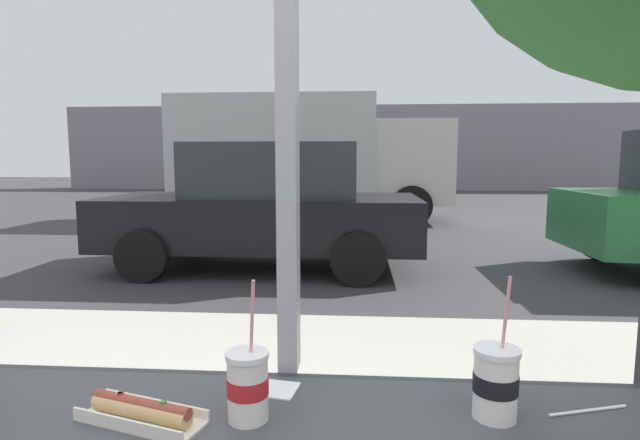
{
  "coord_description": "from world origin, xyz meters",
  "views": [
    {
      "loc": [
        0.17,
        -1.16,
        1.48
      ],
      "look_at": [
        -0.13,
        2.99,
        0.96
      ],
      "focal_mm": 27.98,
      "sensor_mm": 36.0,
      "label": 1
    }
  ],
  "objects_px": {
    "hotdog_tray_near": "(141,411)",
    "parked_car_black": "(266,206)",
    "box_truck": "(306,154)",
    "soda_cup_left": "(248,385)",
    "soda_cup_right": "(496,382)"
  },
  "relations": [
    {
      "from": "soda_cup_left",
      "to": "hotdog_tray_near",
      "type": "xyz_separation_m",
      "value": [
        -0.22,
        -0.03,
        -0.05
      ]
    },
    {
      "from": "box_truck",
      "to": "parked_car_black",
      "type": "bearing_deg",
      "value": -89.9
    },
    {
      "from": "soda_cup_left",
      "to": "parked_car_black",
      "type": "bearing_deg",
      "value": 99.94
    },
    {
      "from": "soda_cup_right",
      "to": "box_truck",
      "type": "bearing_deg",
      "value": 97.81
    },
    {
      "from": "soda_cup_right",
      "to": "hotdog_tray_near",
      "type": "relative_size",
      "value": 1.08
    },
    {
      "from": "hotdog_tray_near",
      "to": "parked_car_black",
      "type": "height_order",
      "value": "parked_car_black"
    },
    {
      "from": "soda_cup_left",
      "to": "hotdog_tray_near",
      "type": "bearing_deg",
      "value": -173.39
    },
    {
      "from": "hotdog_tray_near",
      "to": "box_truck",
      "type": "relative_size",
      "value": 0.04
    },
    {
      "from": "soda_cup_right",
      "to": "parked_car_black",
      "type": "distance_m",
      "value": 5.79
    },
    {
      "from": "soda_cup_left",
      "to": "box_truck",
      "type": "height_order",
      "value": "box_truck"
    },
    {
      "from": "soda_cup_right",
      "to": "hotdog_tray_near",
      "type": "distance_m",
      "value": 0.74
    },
    {
      "from": "parked_car_black",
      "to": "box_truck",
      "type": "bearing_deg",
      "value": 90.1
    },
    {
      "from": "soda_cup_left",
      "to": "soda_cup_right",
      "type": "distance_m",
      "value": 0.52
    },
    {
      "from": "hotdog_tray_near",
      "to": "box_truck",
      "type": "height_order",
      "value": "box_truck"
    },
    {
      "from": "soda_cup_right",
      "to": "parked_car_black",
      "type": "relative_size",
      "value": 0.07
    }
  ]
}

